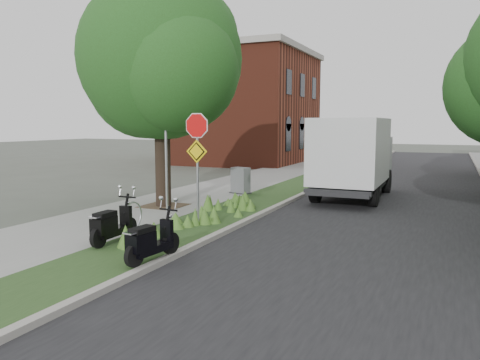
% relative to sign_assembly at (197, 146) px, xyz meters
% --- Properties ---
extents(ground, '(120.00, 120.00, 0.00)m').
position_rel_sign_assembly_xyz_m(ground, '(1.40, -0.58, -2.33)').
color(ground, '#4C5147').
rests_on(ground, ground).
extents(sidewalk_near, '(3.50, 60.00, 0.12)m').
position_rel_sign_assembly_xyz_m(sidewalk_near, '(-2.85, 9.42, -2.27)').
color(sidewalk_near, gray).
rests_on(sidewalk_near, ground).
extents(verge, '(2.00, 60.00, 0.12)m').
position_rel_sign_assembly_xyz_m(verge, '(-0.10, 9.42, -2.27)').
color(verge, '#28431D').
rests_on(verge, ground).
extents(kerb_near, '(0.20, 60.00, 0.13)m').
position_rel_sign_assembly_xyz_m(kerb_near, '(0.90, 9.42, -2.26)').
color(kerb_near, '#9E9991').
rests_on(kerb_near, ground).
extents(road, '(7.00, 60.00, 0.01)m').
position_rel_sign_assembly_xyz_m(road, '(4.40, 9.42, -2.32)').
color(road, black).
rests_on(road, ground).
extents(street_tree_main, '(6.21, 5.54, 7.66)m').
position_rel_sign_assembly_xyz_m(street_tree_main, '(-2.68, 2.28, 2.48)').
color(street_tree_main, black).
rests_on(street_tree_main, ground).
extents(bare_post, '(0.08, 0.08, 4.00)m').
position_rel_sign_assembly_xyz_m(bare_post, '(-1.80, 1.22, -0.21)').
color(bare_post, '#A5A8AD').
rests_on(bare_post, ground).
extents(bike_hoop, '(0.06, 0.78, 0.77)m').
position_rel_sign_assembly_xyz_m(bike_hoop, '(-1.30, -1.18, -1.83)').
color(bike_hoop, '#A5A8AD').
rests_on(bike_hoop, ground).
extents(sign_assembly, '(0.94, 0.08, 3.22)m').
position_rel_sign_assembly_xyz_m(sign_assembly, '(0.00, 0.00, 0.00)').
color(sign_assembly, '#A5A8AD').
rests_on(sign_assembly, ground).
extents(brick_building, '(9.40, 10.40, 8.30)m').
position_rel_sign_assembly_xyz_m(brick_building, '(-8.10, 21.42, 1.88)').
color(brick_building, maroon).
rests_on(brick_building, ground).
extents(scooter_near, '(0.36, 1.65, 0.79)m').
position_rel_sign_assembly_xyz_m(scooter_near, '(-0.89, -2.59, -1.83)').
color(scooter_near, black).
rests_on(scooter_near, ground).
extents(scooter_far, '(0.44, 1.59, 0.76)m').
position_rel_sign_assembly_xyz_m(scooter_far, '(0.78, -3.44, -1.84)').
color(scooter_far, black).
rests_on(scooter_far, ground).
extents(box_truck, '(2.42, 5.89, 2.66)m').
position_rel_sign_assembly_xyz_m(box_truck, '(2.83, 7.25, -0.59)').
color(box_truck, '#262628').
rests_on(box_truck, ground).
extents(utility_cabinet, '(0.89, 0.71, 1.04)m').
position_rel_sign_assembly_xyz_m(utility_cabinet, '(-1.40, 5.96, -1.71)').
color(utility_cabinet, '#262628').
rests_on(utility_cabinet, ground).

